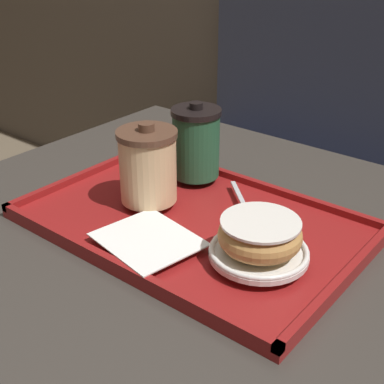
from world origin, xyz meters
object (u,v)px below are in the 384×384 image
(coffee_cup_rear, at_px, (196,142))
(donut_chocolate_glazed, at_px, (260,234))
(coffee_cup_front, at_px, (148,165))
(spoon, at_px, (245,207))

(coffee_cup_rear, distance_m, donut_chocolate_glazed, 0.29)
(coffee_cup_front, bearing_deg, donut_chocolate_glazed, -7.21)
(coffee_cup_rear, bearing_deg, coffee_cup_front, -90.48)
(spoon, bearing_deg, donut_chocolate_glazed, -5.41)
(coffee_cup_front, height_order, donut_chocolate_glazed, coffee_cup_front)
(donut_chocolate_glazed, relative_size, spoon, 1.08)
(coffee_cup_front, distance_m, spoon, 0.18)
(donut_chocolate_glazed, height_order, spoon, donut_chocolate_glazed)
(coffee_cup_front, relative_size, spoon, 1.25)
(coffee_cup_front, distance_m, donut_chocolate_glazed, 0.24)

